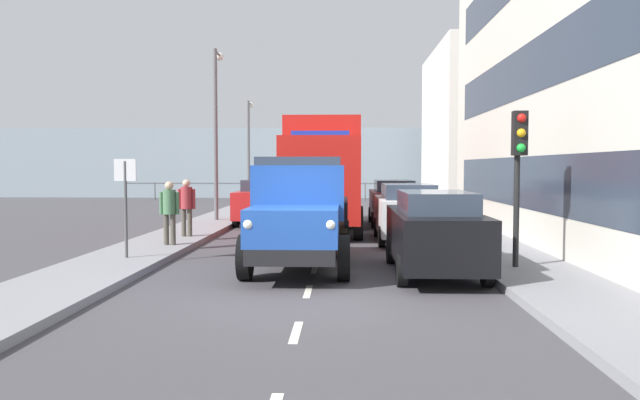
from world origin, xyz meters
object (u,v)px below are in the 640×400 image
object	(u,v)px
car_maroon_kerbside_2	(393,202)
traffic_light_near	(519,154)
lamp_post_far	(249,142)
lorry_cargo_red	(324,171)
car_white_kerbside_1	(407,212)
truck_vintage_blue	(299,215)
street_sign	(125,190)
lamp_post_promenade	(216,119)
pedestrian_by_lamp	(169,208)
pedestrian_strolling	(187,203)
car_red_oppositeside_0	(264,201)
car_black_kerbside_near	(434,231)

from	to	relation	value
car_maroon_kerbside_2	traffic_light_near	size ratio (longest dim) A/B	1.29
lamp_post_far	lorry_cargo_red	bearing A→B (deg)	110.19
car_white_kerbside_1	lamp_post_far	bearing A→B (deg)	-65.40
car_white_kerbside_1	lamp_post_far	distance (m)	17.34
truck_vintage_blue	street_sign	bearing A→B (deg)	-8.10
lorry_cargo_red	car_maroon_kerbside_2	world-z (taller)	lorry_cargo_red
lamp_post_promenade	street_sign	distance (m)	10.42
car_white_kerbside_1	pedestrian_by_lamp	size ratio (longest dim) A/B	2.51
truck_vintage_blue	pedestrian_strolling	size ratio (longest dim) A/B	3.33
pedestrian_strolling	lorry_cargo_red	bearing A→B (deg)	-139.84
pedestrian_by_lamp	street_sign	size ratio (longest dim) A/B	0.75
truck_vintage_blue	lamp_post_promenade	size ratio (longest dim) A/B	0.85
car_maroon_kerbside_2	lamp_post_promenade	size ratio (longest dim) A/B	0.62
truck_vintage_blue	car_red_oppositeside_0	size ratio (longest dim) A/B	1.25
car_white_kerbside_1	lamp_post_promenade	bearing A→B (deg)	-39.87
pedestrian_strolling	street_sign	distance (m)	4.32
lorry_cargo_red	car_red_oppositeside_0	world-z (taller)	lorry_cargo_red
truck_vintage_blue	lamp_post_promenade	distance (m)	11.80
lamp_post_promenade	lamp_post_far	xyz separation A→B (m)	(0.27, -9.85, -0.49)
car_red_oppositeside_0	pedestrian_strolling	world-z (taller)	pedestrian_strolling
car_red_oppositeside_0	lamp_post_promenade	xyz separation A→B (m)	(1.87, -0.21, 3.19)
truck_vintage_blue	car_white_kerbside_1	world-z (taller)	truck_vintage_blue
pedestrian_by_lamp	street_sign	world-z (taller)	street_sign
pedestrian_strolling	traffic_light_near	size ratio (longest dim) A/B	0.53
car_black_kerbside_near	pedestrian_by_lamp	world-z (taller)	pedestrian_by_lamp
car_black_kerbside_near	street_sign	world-z (taller)	street_sign
car_white_kerbside_1	lorry_cargo_red	bearing A→B (deg)	-51.22
pedestrian_by_lamp	lamp_post_far	size ratio (longest dim) A/B	0.30
car_maroon_kerbside_2	pedestrian_by_lamp	distance (m)	9.75
lorry_cargo_red	lamp_post_far	size ratio (longest dim) A/B	1.44
car_red_oppositeside_0	car_white_kerbside_1	bearing A→B (deg)	132.12
traffic_light_near	truck_vintage_blue	bearing A→B (deg)	-6.07
car_maroon_kerbside_2	pedestrian_by_lamp	size ratio (longest dim) A/B	2.45
traffic_light_near	car_black_kerbside_near	bearing A→B (deg)	1.02
car_red_oppositeside_0	traffic_light_near	bearing A→B (deg)	121.37
car_white_kerbside_1	car_maroon_kerbside_2	size ratio (longest dim) A/B	1.02
lamp_post_promenade	street_sign	xyz separation A→B (m)	(-0.03, 10.14, -2.41)
traffic_light_near	lamp_post_promenade	bearing A→B (deg)	-52.57
truck_vintage_blue	car_white_kerbside_1	xyz separation A→B (m)	(-2.83, -4.98, -0.28)
lorry_cargo_red	traffic_light_near	xyz separation A→B (m)	(-4.28, 8.67, 0.40)
lamp_post_far	car_red_oppositeside_0	bearing A→B (deg)	102.01
truck_vintage_blue	traffic_light_near	distance (m)	4.73
car_black_kerbside_near	lamp_post_far	size ratio (longest dim) A/B	0.77
car_maroon_kerbside_2	street_sign	world-z (taller)	street_sign
car_black_kerbside_near	street_sign	size ratio (longest dim) A/B	1.94
lorry_cargo_red	car_red_oppositeside_0	size ratio (longest dim) A/B	1.82
lorry_cargo_red	car_maroon_kerbside_2	distance (m)	3.44
lorry_cargo_red	car_red_oppositeside_0	bearing A→B (deg)	-43.74
pedestrian_by_lamp	car_white_kerbside_1	bearing A→B (deg)	-161.87
pedestrian_by_lamp	street_sign	xyz separation A→B (m)	(0.34, 2.28, 0.54)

